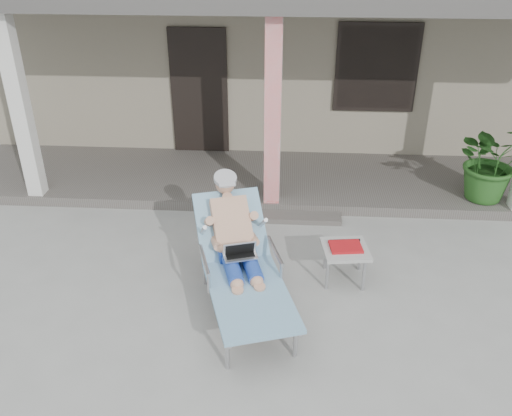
{
  "coord_description": "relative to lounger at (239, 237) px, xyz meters",
  "views": [
    {
      "loc": [
        0.23,
        -4.86,
        3.83
      ],
      "look_at": [
        -0.13,
        0.6,
        0.85
      ],
      "focal_mm": 38.0,
      "sensor_mm": 36.0,
      "label": 1
    }
  ],
  "objects": [
    {
      "name": "side_table",
      "position": [
        1.19,
        0.46,
        -0.43
      ],
      "size": [
        0.58,
        0.58,
        0.47
      ],
      "rotation": [
        0.0,
        0.0,
        0.13
      ],
      "color": "#ABABA7",
      "rests_on": "ground"
    },
    {
      "name": "porch_step",
      "position": [
        0.27,
        1.85,
        -0.79
      ],
      "size": [
        2.0,
        0.3,
        0.07
      ],
      "primitive_type": "cube",
      "color": "#605B56",
      "rests_on": "ground"
    },
    {
      "name": "porch_overhang",
      "position": [
        0.27,
        2.94,
        1.96
      ],
      "size": [
        10.0,
        2.3,
        2.85
      ],
      "color": "silver",
      "rests_on": "porch_deck"
    },
    {
      "name": "lounger",
      "position": [
        0.0,
        0.0,
        0.0
      ],
      "size": [
        1.33,
        2.13,
        1.34
      ],
      "rotation": [
        0.0,
        0.0,
        0.3
      ],
      "color": "#B7B7BC",
      "rests_on": "ground"
    },
    {
      "name": "ground",
      "position": [
        0.27,
        -0.0,
        -0.82
      ],
      "size": [
        60.0,
        60.0,
        0.0
      ],
      "primitive_type": "plane",
      "color": "#9E9E99",
      "rests_on": "ground"
    },
    {
      "name": "porch_deck",
      "position": [
        0.27,
        3.0,
        -0.75
      ],
      "size": [
        10.0,
        2.0,
        0.15
      ],
      "primitive_type": "cube",
      "color": "#605B56",
      "rests_on": "ground"
    },
    {
      "name": "potted_palm",
      "position": [
        3.4,
        2.42,
        -0.08
      ],
      "size": [
        1.2,
        1.09,
        1.18
      ],
      "primitive_type": "imported",
      "rotation": [
        0.0,
        0.0,
        0.17
      ],
      "color": "#26591E",
      "rests_on": "porch_deck"
    },
    {
      "name": "house",
      "position": [
        0.27,
        6.49,
        0.84
      ],
      "size": [
        10.4,
        5.4,
        3.3
      ],
      "color": "gray",
      "rests_on": "ground"
    }
  ]
}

